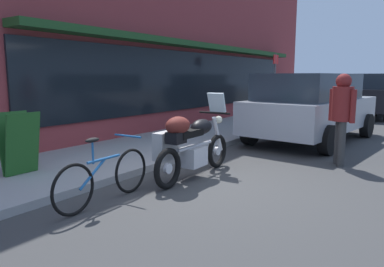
{
  "coord_description": "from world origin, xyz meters",
  "views": [
    {
      "loc": [
        -4.84,
        -3.08,
        1.68
      ],
      "look_at": [
        0.26,
        0.42,
        0.7
      ],
      "focal_mm": 33.8,
      "sensor_mm": 36.0,
      "label": 1
    }
  ],
  "objects_px": {
    "parking_sign_pole": "(275,81)",
    "parked_car_down_block": "(369,94)",
    "parked_bicycle": "(104,177)",
    "sandwich_board_sign": "(19,143)",
    "parked_minivan": "(312,106)",
    "pedestrian_walking": "(342,108)",
    "touring_motorcycle": "(189,143)"
  },
  "relations": [
    {
      "from": "parking_sign_pole",
      "to": "parked_car_down_block",
      "type": "relative_size",
      "value": 0.51
    },
    {
      "from": "touring_motorcycle",
      "to": "parked_bicycle",
      "type": "height_order",
      "value": "touring_motorcycle"
    },
    {
      "from": "parked_minivan",
      "to": "parking_sign_pole",
      "type": "bearing_deg",
      "value": 35.8
    },
    {
      "from": "touring_motorcycle",
      "to": "pedestrian_walking",
      "type": "height_order",
      "value": "pedestrian_walking"
    },
    {
      "from": "parked_minivan",
      "to": "parked_car_down_block",
      "type": "xyz_separation_m",
      "value": [
        7.35,
        -0.25,
        0.02
      ]
    },
    {
      "from": "sandwich_board_sign",
      "to": "parked_bicycle",
      "type": "bearing_deg",
      "value": -88.42
    },
    {
      "from": "touring_motorcycle",
      "to": "parked_bicycle",
      "type": "bearing_deg",
      "value": 170.82
    },
    {
      "from": "sandwich_board_sign",
      "to": "pedestrian_walking",
      "type": "bearing_deg",
      "value": -44.75
    },
    {
      "from": "parked_car_down_block",
      "to": "parked_bicycle",
      "type": "bearing_deg",
      "value": 175.32
    },
    {
      "from": "parked_bicycle",
      "to": "touring_motorcycle",
      "type": "bearing_deg",
      "value": -9.18
    },
    {
      "from": "parked_minivan",
      "to": "pedestrian_walking",
      "type": "bearing_deg",
      "value": -151.96
    },
    {
      "from": "parking_sign_pole",
      "to": "parked_minivan",
      "type": "bearing_deg",
      "value": -144.2
    },
    {
      "from": "parked_car_down_block",
      "to": "touring_motorcycle",
      "type": "bearing_deg",
      "value": 175.93
    },
    {
      "from": "touring_motorcycle",
      "to": "parked_minivan",
      "type": "relative_size",
      "value": 0.46
    },
    {
      "from": "parked_minivan",
      "to": "parked_car_down_block",
      "type": "relative_size",
      "value": 1.02
    },
    {
      "from": "sandwich_board_sign",
      "to": "parking_sign_pole",
      "type": "bearing_deg",
      "value": -2.94
    },
    {
      "from": "parked_minivan",
      "to": "parking_sign_pole",
      "type": "height_order",
      "value": "parking_sign_pole"
    },
    {
      "from": "parked_bicycle",
      "to": "sandwich_board_sign",
      "type": "bearing_deg",
      "value": 91.58
    },
    {
      "from": "pedestrian_walking",
      "to": "parked_car_down_block",
      "type": "distance_m",
      "value": 9.7
    },
    {
      "from": "touring_motorcycle",
      "to": "parked_car_down_block",
      "type": "xyz_separation_m",
      "value": [
        12.04,
        -0.86,
        0.35
      ]
    },
    {
      "from": "touring_motorcycle",
      "to": "sandwich_board_sign",
      "type": "relative_size",
      "value": 2.17
    },
    {
      "from": "parked_bicycle",
      "to": "sandwich_board_sign",
      "type": "height_order",
      "value": "sandwich_board_sign"
    },
    {
      "from": "sandwich_board_sign",
      "to": "parking_sign_pole",
      "type": "distance_m",
      "value": 9.57
    },
    {
      "from": "parking_sign_pole",
      "to": "parked_car_down_block",
      "type": "distance_m",
      "value": 4.92
    },
    {
      "from": "pedestrian_walking",
      "to": "touring_motorcycle",
      "type": "bearing_deg",
      "value": 142.44
    },
    {
      "from": "touring_motorcycle",
      "to": "parked_bicycle",
      "type": "relative_size",
      "value": 1.28
    },
    {
      "from": "parked_bicycle",
      "to": "parked_car_down_block",
      "type": "xyz_separation_m",
      "value": [
        13.64,
        -1.12,
        0.59
      ]
    },
    {
      "from": "parked_minivan",
      "to": "pedestrian_walking",
      "type": "height_order",
      "value": "parked_minivan"
    },
    {
      "from": "parking_sign_pole",
      "to": "touring_motorcycle",
      "type": "bearing_deg",
      "value": -167.93
    },
    {
      "from": "touring_motorcycle",
      "to": "sandwich_board_sign",
      "type": "distance_m",
      "value": 2.73
    },
    {
      "from": "touring_motorcycle",
      "to": "parking_sign_pole",
      "type": "relative_size",
      "value": 0.92
    },
    {
      "from": "parked_minivan",
      "to": "parked_car_down_block",
      "type": "bearing_deg",
      "value": -1.94
    }
  ]
}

